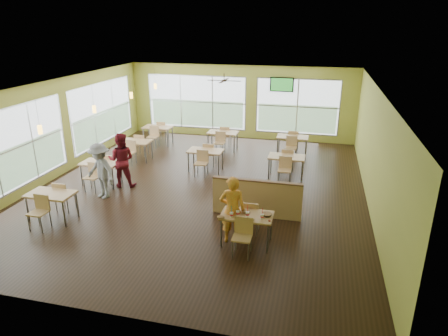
% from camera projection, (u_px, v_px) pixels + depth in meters
% --- Properties ---
extents(room, '(12.00, 12.04, 3.20)m').
position_uv_depth(room, '(201.00, 139.00, 12.11)').
color(room, black).
rests_on(room, ground).
extents(window_bays, '(9.24, 10.24, 2.38)m').
position_uv_depth(window_bays, '(159.00, 116.00, 15.54)').
color(window_bays, white).
rests_on(window_bays, room).
extents(main_table, '(1.22, 1.52, 0.87)m').
position_uv_depth(main_table, '(247.00, 219.00, 9.26)').
color(main_table, tan).
rests_on(main_table, floor).
extents(half_wall_divider, '(2.40, 0.14, 1.04)m').
position_uv_depth(half_wall_divider, '(257.00, 198.00, 10.62)').
color(half_wall_divider, tan).
rests_on(half_wall_divider, floor).
extents(dining_tables, '(6.92, 8.72, 0.87)m').
position_uv_depth(dining_tables, '(187.00, 150.00, 14.24)').
color(dining_tables, tan).
rests_on(dining_tables, floor).
extents(pendant_lights, '(0.11, 7.31, 0.86)m').
position_uv_depth(pendant_lights, '(113.00, 102.00, 13.14)').
color(pendant_lights, '#2D2119').
rests_on(pendant_lights, ceiling).
extents(ceiling_fan, '(1.25, 1.25, 0.29)m').
position_uv_depth(ceiling_fan, '(224.00, 81.00, 14.38)').
color(ceiling_fan, '#2D2119').
rests_on(ceiling_fan, ceiling).
extents(tv_backwall, '(1.00, 0.07, 0.60)m').
position_uv_depth(tv_backwall, '(282.00, 85.00, 16.79)').
color(tv_backwall, black).
rests_on(tv_backwall, wall_back).
extents(man_plaid, '(0.67, 0.51, 1.66)m').
position_uv_depth(man_plaid, '(232.00, 210.00, 9.27)').
color(man_plaid, orange).
rests_on(man_plaid, floor).
extents(patron_maroon, '(0.96, 0.81, 1.74)m').
position_uv_depth(patron_maroon, '(121.00, 160.00, 12.49)').
color(patron_maroon, maroon).
rests_on(patron_maroon, floor).
extents(patron_grey, '(1.24, 1.00, 1.68)m').
position_uv_depth(patron_grey, '(100.00, 171.00, 11.66)').
color(patron_grey, slate).
rests_on(patron_grey, floor).
extents(cup_blue, '(0.09, 0.09, 0.31)m').
position_uv_depth(cup_blue, '(232.00, 214.00, 9.09)').
color(cup_blue, white).
rests_on(cup_blue, main_table).
extents(cup_yellow, '(0.09, 0.09, 0.33)m').
position_uv_depth(cup_yellow, '(238.00, 213.00, 9.15)').
color(cup_yellow, white).
rests_on(cup_yellow, main_table).
extents(cup_red_near, '(0.09, 0.09, 0.33)m').
position_uv_depth(cup_red_near, '(248.00, 214.00, 9.10)').
color(cup_red_near, white).
rests_on(cup_red_near, main_table).
extents(cup_red_far, '(0.08, 0.08, 0.30)m').
position_uv_depth(cup_red_far, '(262.00, 216.00, 9.00)').
color(cup_red_far, white).
rests_on(cup_red_far, main_table).
extents(food_basket, '(0.24, 0.24, 0.05)m').
position_uv_depth(food_basket, '(267.00, 214.00, 9.16)').
color(food_basket, black).
rests_on(food_basket, main_table).
extents(ketchup_cup, '(0.06, 0.06, 0.02)m').
position_uv_depth(ketchup_cup, '(269.00, 221.00, 8.92)').
color(ketchup_cup, '#992A12').
rests_on(ketchup_cup, main_table).
extents(wrapper_left, '(0.19, 0.17, 0.04)m').
position_uv_depth(wrapper_left, '(221.00, 217.00, 9.06)').
color(wrapper_left, '#A57950').
rests_on(wrapper_left, main_table).
extents(wrapper_mid, '(0.26, 0.24, 0.06)m').
position_uv_depth(wrapper_mid, '(246.00, 211.00, 9.33)').
color(wrapper_mid, '#A57950').
rests_on(wrapper_mid, main_table).
extents(wrapper_right, '(0.14, 0.12, 0.03)m').
position_uv_depth(wrapper_right, '(252.00, 220.00, 8.95)').
color(wrapper_right, '#A57950').
rests_on(wrapper_right, main_table).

